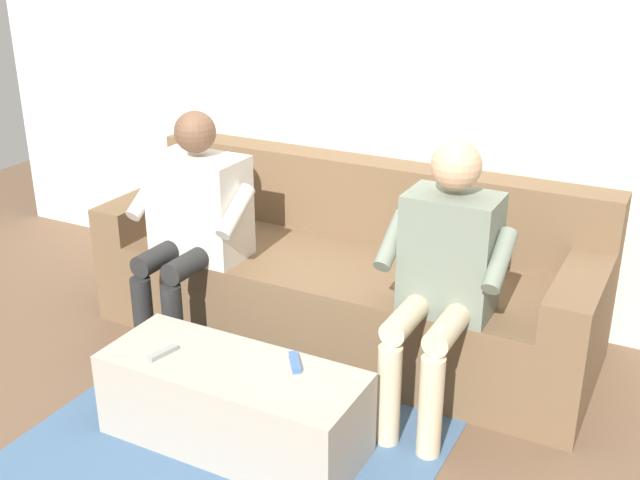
{
  "coord_description": "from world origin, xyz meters",
  "views": [
    {
      "loc": [
        -1.55,
        3.12,
        2.0
      ],
      "look_at": [
        0.0,
        0.15,
        0.64
      ],
      "focal_mm": 43.35,
      "sensor_mm": 36.0,
      "label": 1
    }
  ],
  "objects_px": {
    "coffee_table": "(233,404)",
    "person_right_seated": "(193,215)",
    "couch": "(347,279)",
    "remote_gray": "(163,353)",
    "remote_blue": "(295,362)",
    "person_left_seated": "(444,267)"
  },
  "relations": [
    {
      "from": "person_right_seated",
      "to": "remote_blue",
      "type": "relative_size",
      "value": 8.6
    },
    {
      "from": "couch",
      "to": "remote_gray",
      "type": "height_order",
      "value": "couch"
    },
    {
      "from": "person_left_seated",
      "to": "person_right_seated",
      "type": "xyz_separation_m",
      "value": [
        1.3,
        -0.03,
        -0.0
      ]
    },
    {
      "from": "coffee_table",
      "to": "person_right_seated",
      "type": "relative_size",
      "value": 0.92
    },
    {
      "from": "person_left_seated",
      "to": "remote_blue",
      "type": "xyz_separation_m",
      "value": [
        0.43,
        0.52,
        -0.3
      ]
    },
    {
      "from": "person_left_seated",
      "to": "remote_blue",
      "type": "relative_size",
      "value": 8.76
    },
    {
      "from": "coffee_table",
      "to": "person_left_seated",
      "type": "relative_size",
      "value": 0.9
    },
    {
      "from": "couch",
      "to": "person_right_seated",
      "type": "relative_size",
      "value": 2.13
    },
    {
      "from": "person_left_seated",
      "to": "remote_gray",
      "type": "height_order",
      "value": "person_left_seated"
    },
    {
      "from": "remote_gray",
      "to": "remote_blue",
      "type": "bearing_deg",
      "value": -56.82
    },
    {
      "from": "couch",
      "to": "coffee_table",
      "type": "height_order",
      "value": "couch"
    },
    {
      "from": "couch",
      "to": "remote_blue",
      "type": "distance_m",
      "value": 0.98
    },
    {
      "from": "couch",
      "to": "remote_blue",
      "type": "relative_size",
      "value": 18.31
    },
    {
      "from": "person_left_seated",
      "to": "person_right_seated",
      "type": "height_order",
      "value": "person_left_seated"
    },
    {
      "from": "coffee_table",
      "to": "person_left_seated",
      "type": "bearing_deg",
      "value": -135.66
    },
    {
      "from": "coffee_table",
      "to": "remote_gray",
      "type": "relative_size",
      "value": 8.11
    },
    {
      "from": "remote_blue",
      "to": "couch",
      "type": "bearing_deg",
      "value": -23.35
    },
    {
      "from": "remote_gray",
      "to": "person_right_seated",
      "type": "bearing_deg",
      "value": 39.82
    },
    {
      "from": "remote_blue",
      "to": "remote_gray",
      "type": "relative_size",
      "value": 1.03
    },
    {
      "from": "couch",
      "to": "person_right_seated",
      "type": "bearing_deg",
      "value": 31.57
    },
    {
      "from": "remote_blue",
      "to": "remote_gray",
      "type": "xyz_separation_m",
      "value": [
        0.52,
        0.18,
        -0.0
      ]
    },
    {
      "from": "coffee_table",
      "to": "person_right_seated",
      "type": "bearing_deg",
      "value": -45.6
    }
  ]
}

